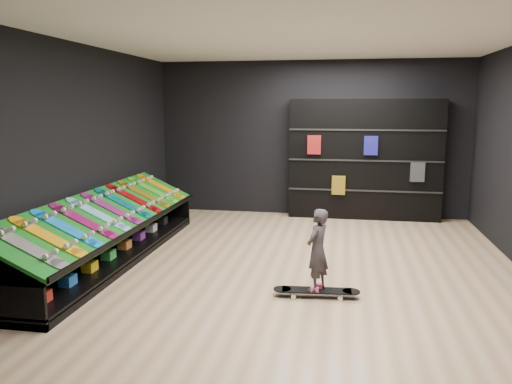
% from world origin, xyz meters
% --- Properties ---
extents(floor, '(6.00, 7.00, 0.01)m').
position_xyz_m(floor, '(0.00, 0.00, 0.00)').
color(floor, tan).
rests_on(floor, ground).
extents(ceiling, '(6.00, 7.00, 0.01)m').
position_xyz_m(ceiling, '(0.00, 0.00, 3.00)').
color(ceiling, white).
rests_on(ceiling, ground).
extents(wall_back, '(6.00, 0.02, 3.00)m').
position_xyz_m(wall_back, '(0.00, 3.50, 1.50)').
color(wall_back, black).
rests_on(wall_back, ground).
extents(wall_front, '(6.00, 0.02, 3.00)m').
position_xyz_m(wall_front, '(0.00, -3.50, 1.50)').
color(wall_front, black).
rests_on(wall_front, ground).
extents(wall_left, '(0.02, 7.00, 3.00)m').
position_xyz_m(wall_left, '(-3.00, 0.00, 1.50)').
color(wall_left, black).
rests_on(wall_left, ground).
extents(display_rack, '(0.90, 4.50, 0.50)m').
position_xyz_m(display_rack, '(-2.55, 0.00, 0.25)').
color(display_rack, black).
rests_on(display_rack, ground).
extents(turf_ramp, '(0.92, 4.50, 0.46)m').
position_xyz_m(turf_ramp, '(-2.50, 0.00, 0.71)').
color(turf_ramp, '#0E5A13').
rests_on(turf_ramp, display_rack).
extents(back_shelving, '(2.83, 0.33, 2.26)m').
position_xyz_m(back_shelving, '(1.04, 3.32, 1.13)').
color(back_shelving, black).
rests_on(back_shelving, ground).
extents(floor_skateboard, '(0.99, 0.30, 0.09)m').
position_xyz_m(floor_skateboard, '(0.39, -0.88, 0.04)').
color(floor_skateboard, black).
rests_on(floor_skateboard, ground).
extents(child, '(0.23, 0.26, 0.56)m').
position_xyz_m(child, '(0.39, -0.88, 0.37)').
color(child, black).
rests_on(child, floor_skateboard).
extents(display_board_0, '(0.93, 0.22, 0.50)m').
position_xyz_m(display_board_0, '(-2.49, -1.90, 0.74)').
color(display_board_0, black).
rests_on(display_board_0, turf_ramp).
extents(display_board_1, '(0.93, 0.22, 0.50)m').
position_xyz_m(display_board_1, '(-2.49, -1.52, 0.74)').
color(display_board_1, orange).
rests_on(display_board_1, turf_ramp).
extents(display_board_2, '(0.93, 0.22, 0.50)m').
position_xyz_m(display_board_2, '(-2.49, -1.14, 0.74)').
color(display_board_2, blue).
rests_on(display_board_2, turf_ramp).
extents(display_board_3, '(0.93, 0.22, 0.50)m').
position_xyz_m(display_board_3, '(-2.49, -0.76, 0.74)').
color(display_board_3, '#E5198C').
rests_on(display_board_3, turf_ramp).
extents(display_board_4, '(0.93, 0.22, 0.50)m').
position_xyz_m(display_board_4, '(-2.49, -0.38, 0.74)').
color(display_board_4, '#0CB2E5').
rests_on(display_board_4, turf_ramp).
extents(display_board_5, '(0.93, 0.22, 0.50)m').
position_xyz_m(display_board_5, '(-2.49, 0.00, 0.74)').
color(display_board_5, '#2626BF').
rests_on(display_board_5, turf_ramp).
extents(display_board_6, '(0.93, 0.22, 0.50)m').
position_xyz_m(display_board_6, '(-2.49, 0.38, 0.74)').
color(display_board_6, '#0C8C99').
rests_on(display_board_6, turf_ramp).
extents(display_board_7, '(0.93, 0.22, 0.50)m').
position_xyz_m(display_board_7, '(-2.49, 0.76, 0.74)').
color(display_board_7, red).
rests_on(display_board_7, turf_ramp).
extents(display_board_8, '(0.93, 0.22, 0.50)m').
position_xyz_m(display_board_8, '(-2.49, 1.14, 0.74)').
color(display_board_8, yellow).
rests_on(display_board_8, turf_ramp).
extents(display_board_9, '(0.93, 0.22, 0.50)m').
position_xyz_m(display_board_9, '(-2.49, 1.52, 0.74)').
color(display_board_9, green).
rests_on(display_board_9, turf_ramp).
extents(display_board_10, '(0.93, 0.22, 0.50)m').
position_xyz_m(display_board_10, '(-2.49, 1.90, 0.74)').
color(display_board_10, yellow).
rests_on(display_board_10, turf_ramp).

